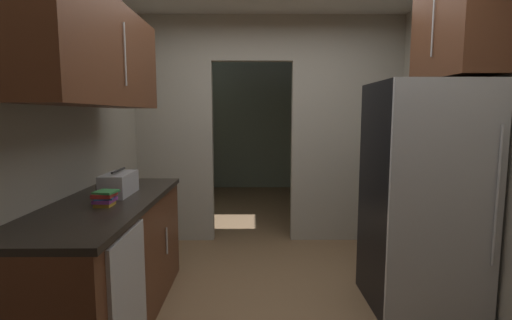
# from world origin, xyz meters

# --- Properties ---
(ground) EXTENTS (20.00, 20.00, 0.00)m
(ground) POSITION_xyz_m (0.00, 0.00, 0.00)
(ground) COLOR brown
(kitchen_partition) EXTENTS (3.07, 0.12, 2.61)m
(kitchen_partition) POSITION_xyz_m (0.06, 1.76, 1.39)
(kitchen_partition) COLOR #ADA899
(kitchen_partition) RESTS_ON ground
(adjoining_room_shell) EXTENTS (3.07, 3.34, 2.61)m
(adjoining_room_shell) POSITION_xyz_m (0.00, 3.93, 1.30)
(adjoining_room_shell) COLOR gray
(adjoining_room_shell) RESTS_ON ground
(kitchen_flank_left) EXTENTS (0.10, 4.26, 2.61)m
(kitchen_flank_left) POSITION_xyz_m (-1.59, -0.37, 1.30)
(kitchen_flank_left) COLOR #ADA899
(kitchen_flank_left) RESTS_ON ground
(refrigerator) EXTENTS (0.77, 0.76, 1.73)m
(refrigerator) POSITION_xyz_m (1.12, 0.16, 0.87)
(refrigerator) COLOR black
(refrigerator) RESTS_ON ground
(lower_cabinet_run) EXTENTS (0.66, 1.86, 0.90)m
(lower_cabinet_run) POSITION_xyz_m (-1.20, -0.10, 0.45)
(lower_cabinet_run) COLOR brown
(lower_cabinet_run) RESTS_ON ground
(dishwasher) EXTENTS (0.02, 0.56, 0.84)m
(dishwasher) POSITION_xyz_m (-0.88, -0.62, 0.42)
(dishwasher) COLOR #B7BABC
(dishwasher) RESTS_ON ground
(upper_cabinet_counterside) EXTENTS (0.36, 1.67, 0.68)m
(upper_cabinet_counterside) POSITION_xyz_m (-1.20, -0.10, 1.89)
(upper_cabinet_counterside) COLOR brown
(upper_cabinet_fridgeside) EXTENTS (0.36, 0.85, 0.82)m
(upper_cabinet_fridgeside) POSITION_xyz_m (1.36, 0.26, 2.18)
(upper_cabinet_fridgeside) COLOR brown
(boombox) EXTENTS (0.19, 0.37, 0.19)m
(boombox) POSITION_xyz_m (-1.18, 0.10, 0.98)
(boombox) COLOR #B2B2B7
(boombox) RESTS_ON lower_cabinet_run
(book_stack) EXTENTS (0.15, 0.16, 0.10)m
(book_stack) POSITION_xyz_m (-1.15, -0.24, 0.95)
(book_stack) COLOR gold
(book_stack) RESTS_ON lower_cabinet_run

